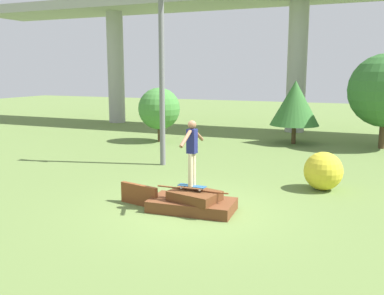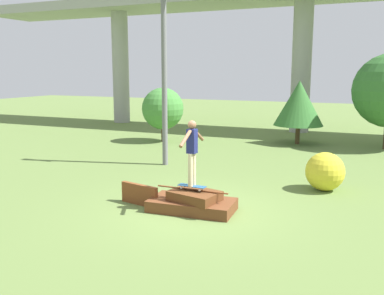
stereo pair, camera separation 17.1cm
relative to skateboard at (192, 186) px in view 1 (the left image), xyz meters
The scene contains 10 objects.
ground_plane 0.65m from the skateboard, 112.91° to the left, with size 80.00×80.00×0.00m, color olive.
scrap_pile 0.43m from the skateboard, 16.24° to the left, with size 2.21×1.26×0.57m.
scrap_plank_loose 1.53m from the skateboard, behind, with size 1.19×0.37×0.56m.
skateboard is the anchor object (origin of this frame).
skater 0.97m from the skateboard, 53.13° to the right, with size 0.23×1.26×1.65m.
highway_overpass 16.84m from the skateboard, 90.02° to the left, with size 44.00×4.37×7.99m.
utility_pole 6.26m from the skateboard, 124.11° to the left, with size 1.30×0.20×6.92m.
tree_behind_right 11.43m from the skateboard, 86.68° to the left, with size 2.36×2.36×3.06m.
tree_mid_back 10.94m from the skateboard, 121.20° to the left, with size 2.07×2.07×2.70m.
bush_yellow_flowering 4.37m from the skateboard, 49.26° to the left, with size 1.15×1.15×1.15m.
Camera 1 is at (4.01, -9.62, 3.50)m, focal length 40.00 mm.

